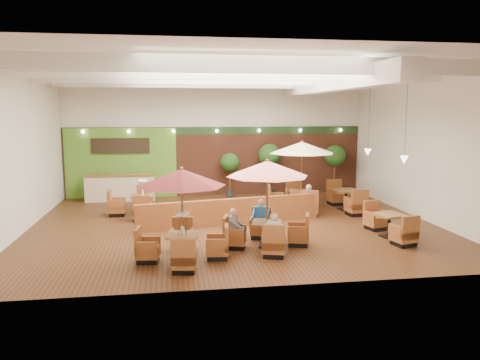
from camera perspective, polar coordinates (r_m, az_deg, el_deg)
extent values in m
plane|color=#381E0F|center=(16.65, -0.77, -5.39)|extent=(14.00, 14.00, 0.00)
cube|color=silver|center=(22.16, -2.91, 5.26)|extent=(14.00, 0.04, 5.50)
cube|color=silver|center=(10.32, 3.75, 1.57)|extent=(14.00, 0.04, 5.50)
cube|color=silver|center=(16.76, -25.27, 3.43)|extent=(0.04, 12.00, 5.50)
cube|color=silver|center=(18.51, 21.28, 4.06)|extent=(0.04, 12.00, 5.50)
cube|color=white|center=(16.23, -0.81, 13.82)|extent=(14.00, 12.00, 0.04)
cube|color=brown|center=(22.19, -2.87, 2.29)|extent=(13.90, 0.10, 3.20)
cube|color=#1E3819|center=(22.07, -2.89, 6.03)|extent=(13.90, 0.12, 0.35)
cube|color=#538D29|center=(22.13, -14.27, 2.02)|extent=(5.00, 0.08, 3.20)
cube|color=black|center=(21.98, -14.36, 4.07)|extent=(2.60, 0.08, 0.70)
cube|color=white|center=(17.02, 11.20, 11.56)|extent=(0.60, 11.00, 0.60)
cube|color=white|center=(12.27, 1.81, 13.90)|extent=(13.60, 0.12, 0.45)
cube|color=white|center=(14.92, -0.11, 12.94)|extent=(13.60, 0.12, 0.45)
cube|color=white|center=(17.49, -1.40, 12.28)|extent=(13.60, 0.12, 0.45)
cube|color=white|center=(20.17, -2.38, 11.77)|extent=(13.60, 0.12, 0.45)
cylinder|color=black|center=(17.01, 19.63, 7.69)|extent=(0.01, 0.01, 3.20)
cone|color=white|center=(17.09, 19.36, 2.33)|extent=(0.28, 0.28, 0.28)
cylinder|color=black|center=(19.71, 15.49, 7.91)|extent=(0.01, 0.01, 3.20)
cone|color=white|center=(19.78, 15.31, 3.28)|extent=(0.28, 0.28, 0.28)
sphere|color=#FFEAC6|center=(22.06, -18.61, 5.60)|extent=(0.14, 0.14, 0.14)
sphere|color=#FFEAC6|center=(21.81, -13.40, 5.78)|extent=(0.14, 0.14, 0.14)
sphere|color=#FFEAC6|center=(21.73, -8.11, 5.92)|extent=(0.14, 0.14, 0.14)
sphere|color=#FFEAC6|center=(21.84, -2.83, 6.00)|extent=(0.14, 0.14, 0.14)
sphere|color=#FFEAC6|center=(22.13, 2.35, 6.04)|extent=(0.14, 0.14, 0.14)
sphere|color=#FFEAC6|center=(22.60, 7.37, 6.03)|extent=(0.14, 0.14, 0.14)
sphere|color=#FFEAC6|center=(23.23, 12.14, 5.97)|extent=(0.14, 0.14, 0.14)
cube|color=beige|center=(21.50, -14.37, -0.99)|extent=(3.00, 0.70, 1.10)
cube|color=brown|center=(21.42, -14.42, 0.59)|extent=(3.00, 0.75, 0.06)
cube|color=brown|center=(16.47, -1.10, -3.88)|extent=(6.61, 1.45, 0.93)
cube|color=brown|center=(12.64, -6.99, -6.66)|extent=(0.93, 0.93, 0.06)
cylinder|color=black|center=(12.74, -6.96, -8.14)|extent=(0.10, 0.10, 0.64)
cube|color=black|center=(12.84, -6.93, -9.60)|extent=(0.49, 0.49, 0.04)
cube|color=brown|center=(11.87, -6.82, -9.72)|extent=(0.68, 0.68, 0.31)
cube|color=brown|center=(11.55, -6.64, -8.73)|extent=(0.61, 0.17, 0.68)
cube|color=brown|center=(11.85, -8.21, -8.81)|extent=(0.15, 0.54, 0.27)
cube|color=brown|center=(11.79, -5.45, -8.84)|extent=(0.15, 0.54, 0.27)
cube|color=black|center=(11.95, -6.80, -10.75)|extent=(0.60, 0.60, 0.14)
cube|color=brown|center=(13.64, -7.07, -7.31)|extent=(0.68, 0.68, 0.31)
cube|color=brown|center=(13.81, -7.26, -5.87)|extent=(0.61, 0.17, 0.68)
cube|color=brown|center=(13.57, -5.89, -6.53)|extent=(0.15, 0.54, 0.27)
cube|color=brown|center=(13.62, -8.28, -6.51)|extent=(0.15, 0.54, 0.27)
cube|color=black|center=(13.71, -7.06, -8.21)|extent=(0.60, 0.60, 0.14)
cube|color=brown|center=(12.77, -11.15, -8.52)|extent=(0.68, 0.68, 0.31)
cube|color=brown|center=(12.71, -10.05, -7.20)|extent=(0.17, 0.61, 0.68)
cube|color=brown|center=(12.98, -10.96, -7.33)|extent=(0.54, 0.15, 0.27)
cube|color=brown|center=(12.45, -11.40, -8.04)|extent=(0.54, 0.15, 0.27)
cube|color=black|center=(12.83, -11.13, -9.47)|extent=(0.60, 0.60, 0.14)
cube|color=brown|center=(12.81, -2.77, -8.30)|extent=(0.68, 0.68, 0.31)
cube|color=brown|center=(12.68, -3.90, -7.12)|extent=(0.17, 0.61, 0.68)
cube|color=brown|center=(12.48, -2.81, -7.82)|extent=(0.54, 0.15, 0.27)
cube|color=brown|center=(13.03, -2.75, -7.13)|extent=(0.54, 0.15, 0.27)
cube|color=black|center=(12.88, -2.77, -9.26)|extent=(0.60, 0.60, 0.14)
cylinder|color=brown|center=(12.52, -7.03, -4.38)|extent=(0.06, 0.06, 2.43)
cone|color=#5B1B1A|center=(12.33, -7.12, 0.33)|extent=(2.34, 2.34, 0.45)
sphere|color=brown|center=(12.30, -7.14, 1.39)|extent=(0.10, 0.10, 0.10)
cylinder|color=silver|center=(12.61, -7.00, -6.05)|extent=(0.10, 0.10, 0.22)
cube|color=brown|center=(13.79, 3.29, -5.23)|extent=(1.05, 1.05, 0.06)
cylinder|color=black|center=(13.88, 3.28, -6.64)|extent=(0.10, 0.10, 0.66)
cube|color=black|center=(13.98, 3.27, -8.03)|extent=(0.56, 0.56, 0.04)
cube|color=brown|center=(13.00, 4.15, -8.02)|extent=(0.77, 0.77, 0.32)
cube|color=brown|center=(12.70, 4.73, -7.02)|extent=(0.63, 0.27, 0.70)
cube|color=brown|center=(12.96, 2.86, -7.13)|extent=(0.23, 0.55, 0.28)
cube|color=brown|center=(12.94, 5.46, -7.20)|extent=(0.23, 0.55, 0.28)
cube|color=black|center=(13.07, 4.14, -8.99)|extent=(0.68, 0.68, 0.14)
cube|color=brown|center=(14.80, 2.52, -5.96)|extent=(0.77, 0.77, 0.32)
cube|color=brown|center=(14.96, 2.07, -4.61)|extent=(0.63, 0.27, 0.70)
cube|color=brown|center=(14.73, 3.66, -5.23)|extent=(0.23, 0.55, 0.28)
cube|color=brown|center=(14.78, 1.39, -5.17)|extent=(0.23, 0.55, 0.28)
cube|color=black|center=(14.86, 2.51, -6.82)|extent=(0.68, 0.68, 0.14)
cube|color=brown|center=(13.74, -0.65, -7.09)|extent=(0.77, 0.77, 0.32)
cube|color=brown|center=(13.77, 0.35, -5.76)|extent=(0.27, 0.63, 0.70)
cube|color=brown|center=(13.97, -0.48, -5.98)|extent=(0.55, 0.23, 0.28)
cube|color=brown|center=(13.41, -0.82, -6.60)|extent=(0.55, 0.23, 0.28)
cube|color=black|center=(13.80, -0.65, -8.02)|extent=(0.68, 0.68, 0.14)
cube|color=brown|center=(14.12, 7.10, -6.73)|extent=(0.77, 0.77, 0.32)
cube|color=brown|center=(13.91, 6.20, -5.66)|extent=(0.27, 0.63, 0.70)
cube|color=brown|center=(13.79, 7.11, -6.24)|extent=(0.55, 0.23, 0.28)
cube|color=brown|center=(14.35, 7.12, -5.65)|extent=(0.55, 0.23, 0.28)
cube|color=black|center=(14.18, 7.08, -7.63)|extent=(0.68, 0.68, 0.14)
cylinder|color=brown|center=(13.68, 3.31, -3.07)|extent=(0.06, 0.06, 2.51)
cone|color=#F57776|center=(13.50, 3.35, 1.41)|extent=(2.41, 2.41, 0.45)
sphere|color=brown|center=(13.48, 3.36, 2.38)|extent=(0.10, 0.10, 0.10)
cube|color=brown|center=(18.90, 7.44, -1.36)|extent=(1.07, 1.07, 0.07)
cylinder|color=black|center=(18.97, 7.42, -2.49)|extent=(0.11, 0.11, 0.72)
cube|color=black|center=(19.04, 7.40, -3.62)|extent=(0.57, 0.57, 0.04)
cube|color=brown|center=(18.01, 8.32, -3.35)|extent=(0.78, 0.78, 0.35)
cube|color=brown|center=(17.70, 8.76, -2.49)|extent=(0.68, 0.22, 0.76)
cube|color=brown|center=(17.94, 7.34, -2.67)|extent=(0.19, 0.60, 0.30)
cube|color=brown|center=(18.01, 9.33, -2.67)|extent=(0.19, 0.60, 0.30)
cube|color=black|center=(18.07, 8.30, -4.12)|extent=(0.69, 0.69, 0.15)
cube|color=brown|center=(19.96, 6.60, -2.16)|extent=(0.78, 0.78, 0.35)
cube|color=brown|center=(20.15, 6.28, -1.10)|extent=(0.68, 0.22, 0.76)
cube|color=brown|center=(19.95, 7.52, -1.54)|extent=(0.19, 0.60, 0.30)
cube|color=brown|center=(19.89, 5.71, -1.54)|extent=(0.19, 0.60, 0.30)
cube|color=black|center=(20.01, 6.59, -2.86)|extent=(0.69, 0.69, 0.15)
cube|color=brown|center=(18.73, 4.38, -2.83)|extent=(0.78, 0.78, 0.35)
cube|color=brown|center=(18.78, 5.18, -1.79)|extent=(0.22, 0.68, 0.76)
cube|color=brown|center=(19.00, 4.33, -2.00)|extent=(0.60, 0.19, 0.30)
cube|color=brown|center=(18.38, 4.43, -2.36)|extent=(0.60, 0.19, 0.30)
cube|color=black|center=(18.78, 4.37, -3.57)|extent=(0.69, 0.69, 0.15)
cylinder|color=brown|center=(18.81, 7.48, 0.37)|extent=(0.06, 0.06, 2.72)
cone|color=beige|center=(18.68, 7.55, 3.95)|extent=(2.61, 2.61, 0.45)
sphere|color=brown|center=(18.67, 7.56, 4.65)|extent=(0.10, 0.10, 0.10)
cube|color=brown|center=(18.31, -11.76, -1.91)|extent=(0.89, 0.89, 0.06)
cylinder|color=black|center=(18.38, -11.73, -3.02)|extent=(0.10, 0.10, 0.68)
cube|color=black|center=(18.45, -11.70, -4.12)|extent=(0.47, 0.47, 0.04)
cube|color=brown|center=(17.44, -11.89, -3.89)|extent=(0.65, 0.65, 0.33)
cube|color=brown|center=(17.11, -11.96, -3.07)|extent=(0.64, 0.11, 0.72)
cube|color=brown|center=(17.42, -12.90, -3.24)|extent=(0.09, 0.57, 0.29)
cube|color=brown|center=(17.37, -10.93, -3.21)|extent=(0.09, 0.57, 0.29)
cube|color=black|center=(17.49, -11.87, -4.65)|extent=(0.57, 0.57, 0.14)
cube|color=brown|center=(19.35, -11.57, -2.66)|extent=(0.65, 0.65, 0.33)
cube|color=brown|center=(19.56, -11.57, -1.62)|extent=(0.64, 0.11, 0.72)
cube|color=brown|center=(19.30, -10.70, -2.04)|extent=(0.09, 0.57, 0.29)
cube|color=brown|center=(19.34, -12.47, -2.07)|extent=(0.09, 0.57, 0.29)
cube|color=black|center=(19.40, -11.55, -3.35)|extent=(0.57, 0.57, 0.14)
cube|color=brown|center=(18.48, -14.76, -3.29)|extent=(0.65, 0.65, 0.33)
cube|color=brown|center=(18.39, -13.97, -2.33)|extent=(0.11, 0.64, 0.72)
cube|color=brown|center=(18.73, -14.68, -2.49)|extent=(0.57, 0.09, 0.29)
cube|color=brown|center=(18.14, -14.90, -2.85)|extent=(0.57, 0.09, 0.29)
cube|color=black|center=(18.52, -14.74, -4.01)|extent=(0.57, 0.57, 0.14)
cylinder|color=silver|center=(18.29, -11.78, -1.48)|extent=(0.10, 0.10, 0.22)
cube|color=brown|center=(15.54, 17.76, -4.06)|extent=(1.02, 1.02, 0.06)
cylinder|color=black|center=(15.62, 17.70, -5.32)|extent=(0.10, 0.10, 0.66)
cube|color=black|center=(15.70, 17.65, -6.57)|extent=(0.54, 0.54, 0.04)
cube|color=brown|center=(14.81, 19.33, -6.43)|extent=(0.75, 0.75, 0.32)
cube|color=brown|center=(14.50, 19.65, -5.53)|extent=(0.63, 0.24, 0.70)
cube|color=brown|center=(14.58, 18.49, -5.81)|extent=(0.20, 0.56, 0.28)
cube|color=brown|center=(14.95, 20.22, -5.54)|extent=(0.20, 0.56, 0.28)
cube|color=black|center=(14.87, 19.28, -7.29)|extent=(0.66, 0.66, 0.14)
cube|color=brown|center=(16.47, 16.23, -4.80)|extent=(0.75, 0.75, 0.32)
cube|color=brown|center=(16.65, 16.08, -3.59)|extent=(0.63, 0.24, 0.70)
cube|color=brown|center=(16.60, 17.05, -4.02)|extent=(0.20, 0.56, 0.28)
cube|color=brown|center=(16.25, 15.44, -4.22)|extent=(0.20, 0.56, 0.28)
cube|color=black|center=(16.52, 16.19, -5.59)|extent=(0.66, 0.66, 0.14)
cube|color=brown|center=(19.33, 12.81, -1.25)|extent=(1.03, 1.03, 0.07)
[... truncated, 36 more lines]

